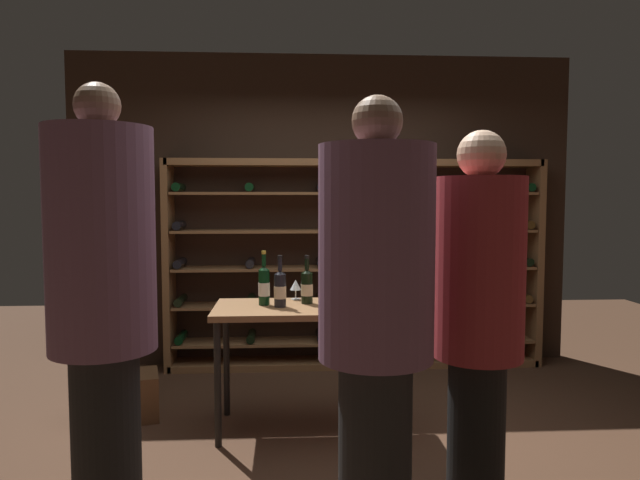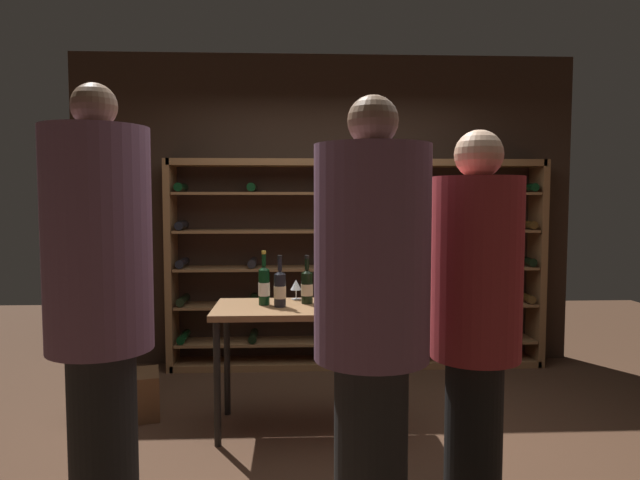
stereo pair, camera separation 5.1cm
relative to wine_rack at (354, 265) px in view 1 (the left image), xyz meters
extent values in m
plane|color=#472D1E|center=(-0.27, -1.62, -0.94)|extent=(9.66, 9.66, 0.00)
cube|color=#332319|center=(-0.27, 0.21, 0.50)|extent=(4.64, 0.10, 2.86)
cube|color=brown|center=(-1.67, 0.00, 0.01)|extent=(0.06, 0.32, 1.89)
cube|color=brown|center=(1.68, 0.00, 0.01)|extent=(0.06, 0.32, 1.89)
cube|color=brown|center=(0.01, 0.00, 0.93)|extent=(3.36, 0.32, 0.06)
cube|color=brown|center=(0.01, 0.00, -0.91)|extent=(3.36, 0.32, 0.06)
cube|color=brown|center=(0.01, 0.00, -0.70)|extent=(3.28, 0.32, 0.02)
cylinder|color=black|center=(-1.57, 0.00, -0.65)|extent=(0.08, 0.30, 0.08)
cylinder|color=black|center=(-0.94, 0.00, -0.65)|extent=(0.08, 0.30, 0.08)
cylinder|color=black|center=(-0.31, 0.00, -0.65)|extent=(0.08, 0.30, 0.08)
cylinder|color=#4C3314|center=(0.32, 0.00, -0.65)|extent=(0.08, 0.30, 0.08)
cylinder|color=black|center=(0.95, 0.00, -0.65)|extent=(0.08, 0.30, 0.08)
cube|color=brown|center=(0.01, 0.00, -0.36)|extent=(3.28, 0.32, 0.02)
cylinder|color=black|center=(-1.57, 0.00, -0.31)|extent=(0.08, 0.30, 0.08)
cylinder|color=black|center=(-0.94, 0.00, -0.31)|extent=(0.08, 0.30, 0.08)
cylinder|color=#4C3314|center=(-0.31, 0.00, -0.31)|extent=(0.08, 0.30, 0.08)
cylinder|color=black|center=(0.32, 0.00, -0.31)|extent=(0.08, 0.30, 0.08)
cylinder|color=black|center=(0.95, 0.00, -0.31)|extent=(0.08, 0.30, 0.08)
cylinder|color=#4C3314|center=(1.58, 0.00, -0.31)|extent=(0.08, 0.30, 0.08)
cube|color=brown|center=(0.01, 0.00, -0.03)|extent=(3.28, 0.32, 0.02)
cylinder|color=black|center=(-1.57, 0.00, 0.03)|extent=(0.08, 0.30, 0.08)
cylinder|color=black|center=(-0.94, 0.00, 0.03)|extent=(0.08, 0.30, 0.08)
cylinder|color=black|center=(-0.31, 0.00, 0.03)|extent=(0.08, 0.30, 0.08)
cylinder|color=black|center=(0.32, 0.00, 0.03)|extent=(0.08, 0.30, 0.08)
cylinder|color=black|center=(1.58, 0.00, 0.03)|extent=(0.08, 0.30, 0.08)
cube|color=brown|center=(0.01, 0.00, 0.31)|extent=(3.28, 0.32, 0.02)
cylinder|color=black|center=(-1.57, 0.00, 0.37)|extent=(0.08, 0.30, 0.08)
cylinder|color=#4C3314|center=(0.32, 0.00, 0.37)|extent=(0.08, 0.30, 0.08)
cylinder|color=black|center=(0.95, 0.00, 0.37)|extent=(0.08, 0.30, 0.08)
cylinder|color=#4C3314|center=(1.58, 0.00, 0.37)|extent=(0.08, 0.30, 0.08)
cube|color=brown|center=(0.01, 0.00, 0.65)|extent=(3.28, 0.32, 0.02)
cylinder|color=black|center=(-1.57, 0.00, 0.71)|extent=(0.08, 0.30, 0.08)
cylinder|color=black|center=(-0.94, 0.00, 0.71)|extent=(0.08, 0.30, 0.08)
cylinder|color=black|center=(-0.31, 0.00, 0.71)|extent=(0.08, 0.30, 0.08)
cylinder|color=black|center=(0.32, 0.00, 0.71)|extent=(0.08, 0.30, 0.08)
cylinder|color=black|center=(0.95, 0.00, 0.71)|extent=(0.08, 0.30, 0.08)
cylinder|color=black|center=(1.58, 0.00, 0.71)|extent=(0.08, 0.30, 0.08)
cube|color=brown|center=(-0.51, -1.41, -0.13)|extent=(1.16, 0.63, 0.04)
cylinder|color=black|center=(-1.05, -1.67, -0.54)|extent=(0.04, 0.04, 0.79)
cylinder|color=black|center=(0.02, -1.67, -0.54)|extent=(0.04, 0.04, 0.79)
cylinder|color=black|center=(-1.05, -1.14, -0.54)|extent=(0.04, 0.04, 0.79)
cylinder|color=black|center=(0.02, -1.14, -0.54)|extent=(0.04, 0.04, 0.79)
cylinder|color=black|center=(0.29, -2.54, -0.54)|extent=(0.27, 0.27, 0.79)
cylinder|color=#9E2D33|center=(0.29, -2.54, 0.28)|extent=(0.42, 0.42, 0.86)
sphere|color=tan|center=(0.29, -2.54, 0.81)|extent=(0.23, 0.23, 0.23)
cube|color=olive|center=(0.36, -2.33, 0.38)|extent=(0.05, 0.02, 0.48)
cylinder|color=black|center=(-0.23, -2.74, -0.51)|extent=(0.32, 0.32, 0.85)
cylinder|color=#7A516B|center=(-0.23, -2.74, 0.37)|extent=(0.50, 0.50, 0.92)
sphere|color=brown|center=(-0.23, -2.74, 0.93)|extent=(0.22, 0.22, 0.22)
cylinder|color=black|center=(-1.41, -2.67, -0.49)|extent=(0.29, 0.29, 0.89)
cylinder|color=#7A516B|center=(-1.41, -2.67, 0.43)|extent=(0.45, 0.45, 0.96)
sphere|color=brown|center=(-1.41, -2.67, 1.00)|extent=(0.19, 0.19, 0.19)
cube|color=brown|center=(-1.77, -1.18, -0.78)|extent=(0.55, 0.45, 0.31)
cylinder|color=black|center=(-0.48, -1.32, 0.00)|extent=(0.08, 0.08, 0.21)
cone|color=black|center=(-0.48, -1.32, 0.11)|extent=(0.08, 0.08, 0.03)
cylinder|color=black|center=(-0.48, -1.32, 0.16)|extent=(0.03, 0.03, 0.08)
cylinder|color=black|center=(-0.48, -1.32, 0.21)|extent=(0.03, 0.03, 0.02)
cylinder|color=#C6B28C|center=(-0.48, -1.32, -0.01)|extent=(0.08, 0.08, 0.08)
cylinder|color=black|center=(-0.66, -1.44, 0.00)|extent=(0.08, 0.08, 0.22)
cone|color=black|center=(-0.66, -1.44, 0.12)|extent=(0.08, 0.08, 0.03)
cylinder|color=black|center=(-0.66, -1.44, 0.17)|extent=(0.03, 0.03, 0.08)
cylinder|color=black|center=(-0.66, -1.44, 0.22)|extent=(0.03, 0.03, 0.02)
cylinder|color=#C6B28C|center=(-0.66, -1.44, -0.01)|extent=(0.08, 0.08, 0.08)
cylinder|color=black|center=(-0.77, -1.36, 0.01)|extent=(0.07, 0.07, 0.24)
cone|color=black|center=(-0.77, -1.36, 0.14)|extent=(0.07, 0.07, 0.03)
cylinder|color=black|center=(-0.77, -1.36, 0.20)|extent=(0.03, 0.03, 0.08)
cylinder|color=#B7932D|center=(-0.77, -1.36, 0.25)|extent=(0.03, 0.03, 0.02)
cylinder|color=silver|center=(-0.77, -1.36, 0.00)|extent=(0.08, 0.08, 0.09)
cylinder|color=silver|center=(-0.55, -1.17, -0.10)|extent=(0.07, 0.07, 0.00)
cylinder|color=silver|center=(-0.55, -1.17, -0.07)|extent=(0.01, 0.01, 0.06)
cone|color=silver|center=(-0.55, -1.17, 0.00)|extent=(0.08, 0.08, 0.07)
cylinder|color=#590A14|center=(-0.55, -1.17, -0.02)|extent=(0.04, 0.04, 0.03)
cylinder|color=silver|center=(-0.26, -1.37, -0.10)|extent=(0.07, 0.07, 0.00)
cylinder|color=silver|center=(-0.26, -1.37, -0.06)|extent=(0.01, 0.01, 0.07)
cone|color=silver|center=(-0.26, -1.37, 0.00)|extent=(0.07, 0.07, 0.06)
cylinder|color=#590A14|center=(-0.26, -1.37, -0.01)|extent=(0.04, 0.04, 0.02)
camera|label=1|loc=(-0.62, -5.16, 0.61)|focal=32.08mm
camera|label=2|loc=(-0.57, -5.16, 0.61)|focal=32.08mm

